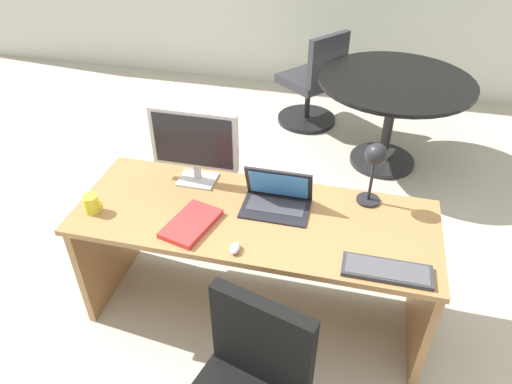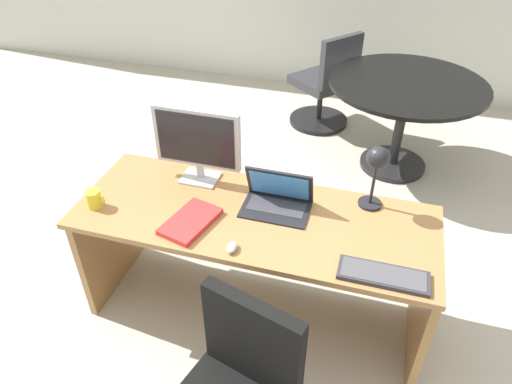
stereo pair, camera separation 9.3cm
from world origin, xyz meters
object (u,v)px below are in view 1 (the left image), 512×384
desk (257,240)px  desk_lamp (375,162)px  keyboard (387,271)px  meeting_table (393,101)px  mouse (235,248)px  monitor (194,142)px  meeting_chair_near (313,88)px  book (191,224)px  laptop (277,195)px  coffee_mug (92,204)px

desk → desk_lamp: bearing=17.5°
keyboard → meeting_table: 2.06m
desk_lamp → mouse: bearing=-139.0°
monitor → mouse: (0.35, -0.49, -0.23)m
meeting_chair_near → monitor: bearing=-99.6°
keyboard → meeting_chair_near: meeting_chair_near is taller
desk → meeting_chair_near: bearing=90.3°
meeting_chair_near → book: bearing=-96.1°
desk → meeting_table: bearing=68.7°
laptop → desk_lamp: desk_lamp is taller
monitor → laptop: (0.47, -0.11, -0.18)m
keyboard → mouse: size_ratio=5.01×
monitor → laptop: monitor is taller
desk → book: bearing=-144.0°
meeting_table → meeting_chair_near: 0.91m
desk_lamp → monitor: bearing=-179.6°
monitor → book: size_ratio=1.39×
laptop → meeting_chair_near: laptop is taller
desk → meeting_table: meeting_table is taller
desk_lamp → coffee_mug: size_ratio=3.48×
desk → coffee_mug: coffee_mug is taller
book → meeting_chair_near: (0.27, 2.51, -0.36)m
meeting_table → desk_lamp: bearing=-95.0°
desk_lamp → coffee_mug: desk_lamp is taller
keyboard → desk: bearing=155.4°
laptop → keyboard: bearing=-32.6°
coffee_mug → monitor: bearing=42.1°
mouse → book: (-0.25, 0.12, -0.00)m
mouse → desk_lamp: size_ratio=0.22×
desk_lamp → desk: bearing=-162.5°
desk_lamp → meeting_table: (0.14, 1.58, -0.41)m
mouse → meeting_table: meeting_table is taller
desk → meeting_chair_near: (-0.01, 2.31, -0.13)m
monitor → book: monitor is taller
monitor → keyboard: bearing=-24.3°
desk_lamp → meeting_table: 1.64m
mouse → coffee_mug: size_ratio=0.75×
desk_lamp → book: bearing=-155.5°
mouse → meeting_table: size_ratio=0.06×
laptop → keyboard: 0.66m
desk → monitor: bearing=156.2°
laptop → mouse: (-0.12, -0.38, -0.05)m
desk_lamp → book: size_ratio=1.06×
coffee_mug → meeting_table: bearing=53.0°
laptop → desk_lamp: size_ratio=0.95×
keyboard → book: size_ratio=1.14×
coffee_mug → meeting_table: (1.48, 1.97, -0.20)m
laptop → book: (-0.37, -0.26, -0.05)m
keyboard → meeting_chair_near: (-0.66, 2.61, -0.36)m
book → mouse: bearing=-25.2°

